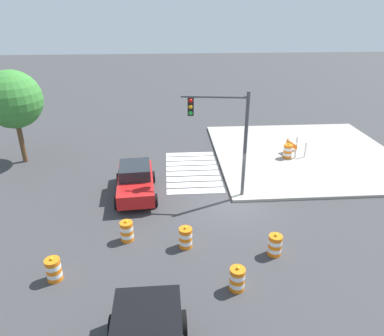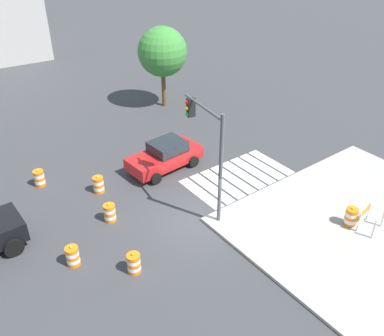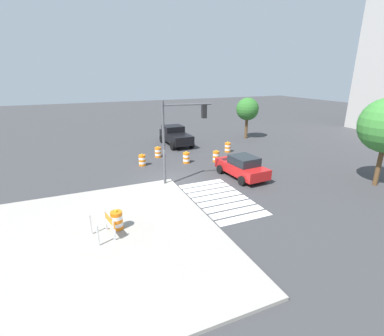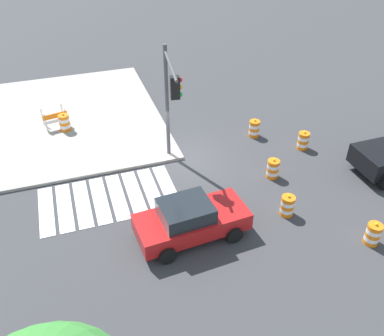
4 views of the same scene
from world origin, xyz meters
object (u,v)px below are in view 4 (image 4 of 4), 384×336
Objects in this scene: traffic_barrel_median_near at (273,169)px; sports_car at (190,220)px; traffic_barrel_far_curb at (254,128)px; traffic_barrel_on_sidewalk at (64,123)px; traffic_barrel_median_far at (303,141)px; traffic_light_pole at (170,94)px; construction_barricade at (55,117)px; traffic_barrel_crosswalk_end at (373,234)px; traffic_barrel_near_corner at (287,206)px.

sports_car is at bearing 26.70° from traffic_barrel_median_near.
traffic_barrel_far_curb is 1.00× the size of traffic_barrel_on_sidewalk.
traffic_light_pole reaches higher than traffic_barrel_median_far.
traffic_light_pole is at bearing 131.93° from traffic_barrel_on_sidewalk.
construction_barricade reaches higher than traffic_barrel_median_near.
traffic_barrel_median_near is 0.75× the size of construction_barricade.
construction_barricade is at bearing -39.86° from traffic_barrel_median_near.
traffic_barrel_crosswalk_end and traffic_barrel_median_near have the same top height.
sports_car reaches higher than traffic_barrel_median_near.
traffic_barrel_median_near is 1.00× the size of traffic_barrel_on_sidewalk.
traffic_barrel_median_near is 11.31m from traffic_barrel_on_sidewalk.
traffic_light_pole is (4.20, -2.09, 3.46)m from traffic_barrel_median_near.
traffic_barrel_on_sidewalk is at bearing -49.99° from traffic_barrel_near_corner.
sports_car reaches higher than traffic_barrel_median_far.
traffic_barrel_median_far is 1.00× the size of traffic_barrel_on_sidewalk.
sports_car is 4.34× the size of traffic_barrel_near_corner.
traffic_barrel_near_corner is at bearing 77.04° from traffic_barrel_far_curb.
sports_car is 8.19m from traffic_barrel_far_curb.
sports_car is 4.34× the size of traffic_barrel_crosswalk_end.
sports_car is 3.24× the size of construction_barricade.
traffic_barrel_median_near is at bearing 153.51° from traffic_light_pole.
construction_barricade is 0.25× the size of traffic_light_pole.
traffic_barrel_near_corner is at bearing 127.75° from traffic_light_pole.
construction_barricade is 8.14m from traffic_light_pole.
traffic_barrel_median_far is (-0.97, -6.67, 0.00)m from traffic_barrel_crosswalk_end.
sports_car is at bearing 82.58° from traffic_light_pole.
traffic_barrel_crosswalk_end is 0.75× the size of construction_barricade.
traffic_light_pole reaches higher than construction_barricade.
traffic_barrel_on_sidewalk reaches higher than traffic_barrel_median_far.
traffic_barrel_on_sidewalk reaches higher than traffic_barrel_far_curb.
sports_car is 5.49m from traffic_light_pole.
construction_barricade is (11.79, -5.98, 0.27)m from traffic_barrel_median_far.
traffic_barrel_median_near is 5.83m from traffic_light_pole.
traffic_barrel_far_curb is at bearing -45.99° from traffic_barrel_median_far.
traffic_barrel_on_sidewalk is 0.69m from construction_barricade.
traffic_barrel_median_far is 1.00× the size of traffic_barrel_far_curb.
traffic_barrel_far_curb is (-5.55, -6.01, -0.36)m from sports_car.
traffic_light_pole is at bearing 16.86° from traffic_barrel_far_curb.
traffic_light_pole is at bearing -26.49° from traffic_barrel_median_near.
traffic_barrel_near_corner and traffic_barrel_far_curb have the same top height.
traffic_barrel_median_near is (-4.79, -2.41, -0.36)m from sports_car.
construction_barricade reaches higher than traffic_barrel_crosswalk_end.
traffic_barrel_far_curb is (-1.40, -6.10, 0.00)m from traffic_barrel_near_corner.
traffic_barrel_median_near is at bearing 33.21° from traffic_barrel_median_far.
traffic_barrel_crosswalk_end is (-2.27, 2.47, 0.00)m from traffic_barrel_near_corner.
traffic_light_pole is (6.80, -0.39, 3.46)m from traffic_barrel_median_far.
traffic_barrel_median_far is 7.64m from traffic_light_pole.
traffic_light_pole is (-5.00, 5.58, 3.19)m from construction_barricade.
traffic_light_pole is at bearing 131.82° from construction_barricade.
construction_barricade is at bearing -49.96° from traffic_barrel_near_corner.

